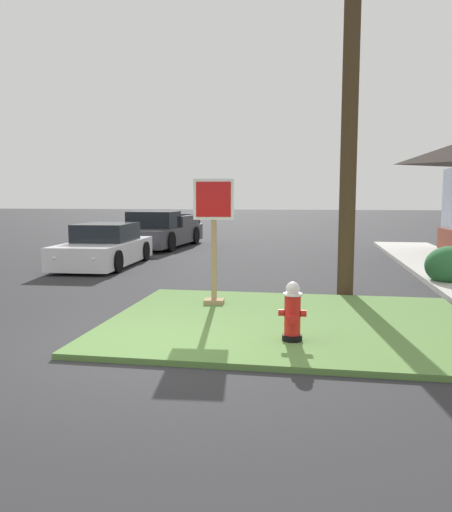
{
  "coord_description": "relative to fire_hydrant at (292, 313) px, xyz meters",
  "views": [
    {
      "loc": [
        2.22,
        -6.22,
        2.02
      ],
      "look_at": [
        0.64,
        3.05,
        0.93
      ],
      "focal_mm": 35.55,
      "sensor_mm": 36.0,
      "label": 1
    }
  ],
  "objects": [
    {
      "name": "ground_plane",
      "position": [
        -1.98,
        -0.56,
        -0.46
      ],
      "size": [
        160.0,
        160.0,
        0.0
      ],
      "primitive_type": "plane",
      "color": "#2B2B2D"
    },
    {
      "name": "grass_corner_patch",
      "position": [
        -0.08,
        1.17,
        -0.42
      ],
      "size": [
        5.72,
        4.54,
        0.08
      ],
      "primitive_type": "cube",
      "color": "#567F3D",
      "rests_on": "ground"
    },
    {
      "name": "stop_sign",
      "position": [
        -1.51,
        2.19,
        0.73
      ],
      "size": [
        0.73,
        0.31,
        2.27
      ],
      "color": "#A3845B",
      "rests_on": "grass_corner_patch"
    },
    {
      "name": "manhole_cover",
      "position": [
        -1.45,
        1.85,
        -0.45
      ],
      "size": [
        0.7,
        0.7,
        0.02
      ],
      "primitive_type": "cylinder",
      "color": "black",
      "rests_on": "ground"
    },
    {
      "name": "utility_pole",
      "position": [
        0.93,
        3.8,
        4.83
      ],
      "size": [
        1.81,
        0.33,
        10.24
      ],
      "color": "#42301E",
      "rests_on": "ground"
    },
    {
      "name": "parked_sedan_white",
      "position": [
        -5.84,
        7.39,
        0.08
      ],
      "size": [
        2.01,
        4.39,
        1.25
      ],
      "color": "silver",
      "rests_on": "ground"
    },
    {
      "name": "fire_hydrant",
      "position": [
        0.0,
        0.0,
        0.0
      ],
      "size": [
        0.38,
        0.34,
        0.81
      ],
      "color": "black",
      "rests_on": "grass_corner_patch"
    },
    {
      "name": "pickup_truck_charcoal",
      "position": [
        -5.88,
        13.04,
        0.16
      ],
      "size": [
        2.41,
        5.54,
        1.48
      ],
      "color": "#38383D",
      "rests_on": "ground"
    },
    {
      "name": "shrub_by_curb",
      "position": [
        3.4,
        5.49,
        -0.01
      ],
      "size": [
        1.13,
        1.13,
        0.91
      ],
      "primitive_type": "ellipsoid",
      "color": "#286634",
      "rests_on": "ground"
    }
  ]
}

